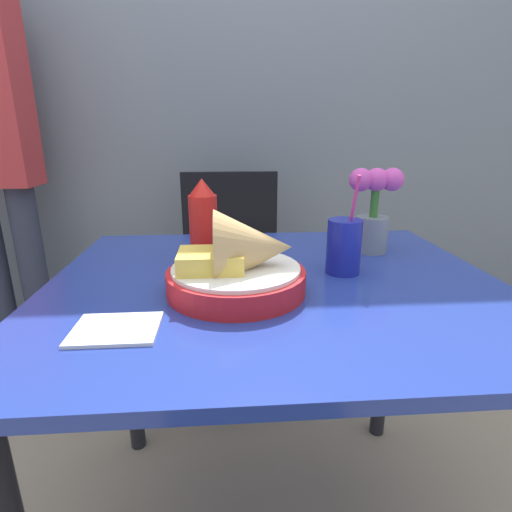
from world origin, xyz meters
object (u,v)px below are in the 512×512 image
at_px(chair_far_window, 231,262).
at_px(ketchup_bottle, 203,220).
at_px(food_basket, 242,265).
at_px(flower_vase, 374,208).
at_px(drink_cup, 344,248).

relative_size(chair_far_window, ketchup_bottle, 4.44).
bearing_deg(ketchup_bottle, chair_far_window, 83.25).
height_order(food_basket, flower_vase, flower_vase).
height_order(food_basket, drink_cup, drink_cup).
height_order(chair_far_window, food_basket, food_basket).
xyz_separation_m(food_basket, ketchup_bottle, (-0.09, 0.23, 0.04)).
distance_m(food_basket, flower_vase, 0.44).
height_order(ketchup_bottle, flower_vase, flower_vase).
bearing_deg(drink_cup, food_basket, -157.09).
bearing_deg(chair_far_window, food_basket, -89.13).
distance_m(chair_far_window, flower_vase, 0.77).
bearing_deg(food_basket, drink_cup, 22.91).
xyz_separation_m(chair_far_window, drink_cup, (0.24, -0.75, 0.27)).
distance_m(chair_far_window, ketchup_bottle, 0.69).
relative_size(drink_cup, flower_vase, 1.02).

